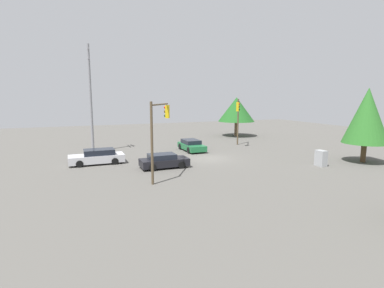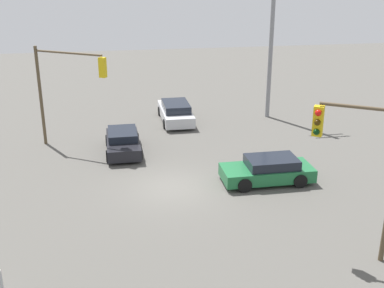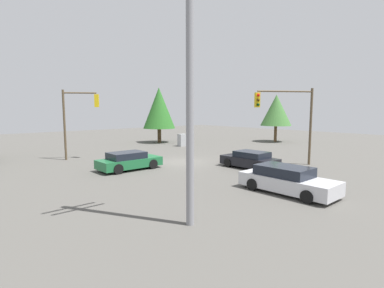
% 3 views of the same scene
% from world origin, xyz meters
% --- Properties ---
extents(ground_plane, '(80.00, 80.00, 0.00)m').
position_xyz_m(ground_plane, '(0.00, 0.00, 0.00)').
color(ground_plane, '#54514C').
extents(sedan_silver, '(2.00, 4.78, 1.33)m').
position_xyz_m(sedan_silver, '(-1.63, -10.25, 0.64)').
color(sedan_silver, silver).
rests_on(sedan_silver, ground_plane).
extents(sedan_dark, '(1.91, 4.07, 1.21)m').
position_xyz_m(sedan_dark, '(2.08, -5.12, 0.59)').
color(sedan_dark, black).
rests_on(sedan_dark, ground_plane).
extents(sedan_green, '(4.33, 1.97, 1.24)m').
position_xyz_m(sedan_green, '(-4.60, 0.12, 0.61)').
color(sedan_green, '#1E6638').
rests_on(sedan_green, ground_plane).
extents(traffic_signal_main, '(2.50, 1.70, 5.72)m').
position_xyz_m(traffic_signal_main, '(-5.50, 6.56, 3.88)').
color(traffic_signal_main, brown).
rests_on(traffic_signal_main, ground_plane).
extents(traffic_signal_cross, '(3.89, 2.55, 5.69)m').
position_xyz_m(traffic_signal_cross, '(4.96, -6.31, 3.95)').
color(traffic_signal_cross, brown).
rests_on(traffic_signal_cross, ground_plane).
extents(utility_pole_tall, '(2.20, 0.28, 11.47)m').
position_xyz_m(utility_pole_tall, '(-8.00, -10.16, 6.04)').
color(utility_pole_tall, gray).
rests_on(utility_pole_tall, ground_plane).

